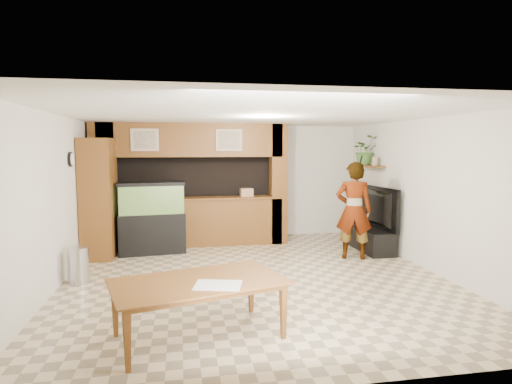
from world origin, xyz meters
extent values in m
plane|color=#CFB890|center=(0.00, 0.00, 0.00)|extent=(6.50, 6.50, 0.00)
plane|color=white|center=(0.00, 0.00, 2.60)|extent=(6.50, 6.50, 0.00)
plane|color=silver|center=(0.00, 3.25, 1.30)|extent=(6.00, 0.00, 6.00)
plane|color=silver|center=(-3.00, 0.00, 1.30)|extent=(0.00, 6.50, 6.50)
plane|color=silver|center=(3.00, 0.00, 1.30)|extent=(0.00, 6.50, 6.50)
cube|color=brown|center=(-0.90, 2.45, 0.50)|extent=(3.80, 0.35, 1.00)
cube|color=brown|center=(-0.90, 2.45, 1.02)|extent=(3.80, 0.43, 0.04)
cube|color=brown|center=(-0.90, 2.45, 2.25)|extent=(3.80, 0.35, 0.70)
cube|color=brown|center=(-2.70, 2.45, 1.30)|extent=(0.50, 0.35, 2.60)
cube|color=brown|center=(0.95, 2.45, 1.30)|extent=(0.35, 0.35, 2.60)
cube|color=black|center=(-0.90, 3.00, 1.45)|extent=(4.20, 0.45, 0.85)
cube|color=tan|center=(-1.85, 2.26, 2.25)|extent=(0.55, 0.03, 0.45)
cube|color=tan|center=(-1.85, 2.24, 2.25)|extent=(0.43, 0.01, 0.35)
cube|color=tan|center=(-0.15, 2.26, 2.25)|extent=(0.55, 0.03, 0.45)
cube|color=tan|center=(-0.15, 2.24, 2.25)|extent=(0.43, 0.01, 0.35)
cylinder|color=black|center=(-2.97, 1.00, 1.90)|extent=(0.04, 0.25, 0.25)
cylinder|color=white|center=(-2.94, 1.00, 1.90)|extent=(0.01, 0.21, 0.21)
cube|color=brown|center=(2.85, 1.95, 1.70)|extent=(0.25, 0.90, 0.04)
cube|color=brown|center=(-2.70, 1.85, 1.14)|extent=(0.57, 0.93, 2.27)
cylinder|color=#B2B2B7|center=(-2.74, 0.19, 0.28)|extent=(0.31, 0.31, 0.57)
cube|color=black|center=(-1.73, 1.95, 0.40)|extent=(1.28, 0.48, 0.80)
cube|color=#30784D|center=(-1.73, 1.95, 1.08)|extent=(1.23, 0.45, 0.56)
cube|color=black|center=(-1.73, 1.95, 1.39)|extent=(1.28, 0.48, 0.06)
cube|color=black|center=(2.65, 1.44, 0.23)|extent=(0.50, 1.37, 0.46)
imported|color=black|center=(2.65, 1.44, 0.89)|extent=(0.32, 1.50, 0.86)
cube|color=tan|center=(2.85, 1.74, 1.81)|extent=(0.06, 0.14, 0.18)
imported|color=#3D6F2C|center=(2.82, 2.15, 2.04)|extent=(0.58, 0.50, 0.64)
imported|color=#8B694C|center=(2.05, 0.88, 0.92)|extent=(0.78, 0.64, 1.84)
cylinder|color=black|center=(2.10, 0.72, 1.88)|extent=(0.03, 0.10, 0.15)
imported|color=brown|center=(-0.98, -2.08, 0.32)|extent=(2.05, 1.48, 0.65)
cube|color=silver|center=(-0.79, -2.25, 0.65)|extent=(0.56, 0.46, 0.01)
cube|color=tan|center=(0.24, 2.45, 1.13)|extent=(0.28, 0.21, 0.18)
camera|label=1|loc=(-1.16, -6.64, 2.10)|focal=30.00mm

